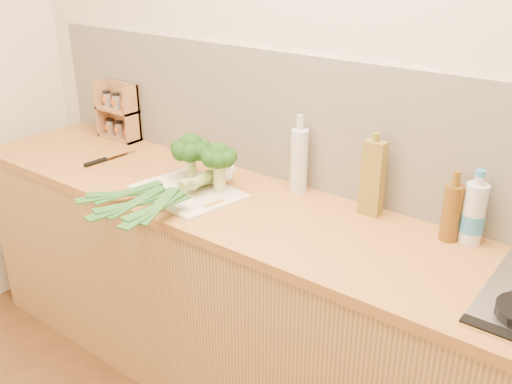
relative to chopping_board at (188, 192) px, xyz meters
The scene contains 14 objects.
room_shell 0.62m from the chopping_board, 38.68° to the left, with size 3.50×3.50×3.50m.
counter 0.64m from the chopping_board, ahead, with size 3.20×0.62×0.90m.
chopping_board is the anchor object (origin of this frame).
broccoli_left 0.19m from the chopping_board, 125.28° to the left, with size 0.17×0.17×0.20m.
broccoli_right 0.19m from the chopping_board, 40.47° to the left, with size 0.15×0.15×0.20m.
leek_front 0.06m from the chopping_board, 137.13° to the right, with size 0.34×0.57×0.04m.
leek_mid 0.08m from the chopping_board, 64.77° to the right, with size 0.15×0.68×0.04m.
leek_back 0.11m from the chopping_board, 34.74° to the right, with size 0.17×0.67×0.04m.
chefs_knife 0.56m from the chopping_board, behind, with size 0.05×0.28×0.02m.
spice_rack 0.83m from the chopping_board, 158.07° to the left, with size 0.24×0.10×0.29m.
oil_tin 0.74m from the chopping_board, 22.55° to the left, with size 0.08×0.05×0.32m.
glass_bottle 0.47m from the chopping_board, 40.45° to the left, with size 0.07×0.07×0.32m.
amber_bottle 1.02m from the chopping_board, 15.06° to the left, with size 0.06×0.06×0.25m.
water_bottle 1.08m from the chopping_board, 15.37° to the left, with size 0.08×0.08×0.24m.
Camera 1 is at (1.06, -0.37, 1.84)m, focal length 40.00 mm.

